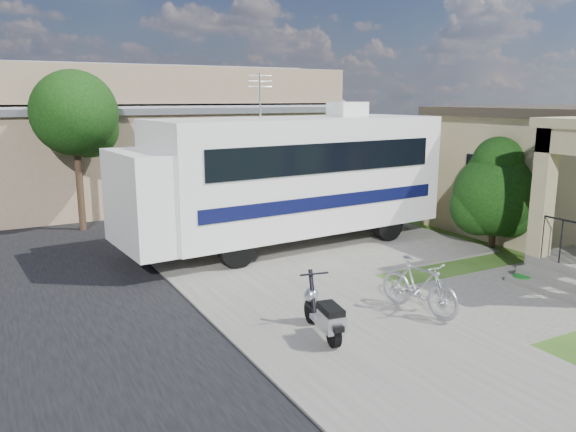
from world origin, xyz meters
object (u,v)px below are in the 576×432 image
shrub (495,191)px  garden_hose (521,281)px  scooter (324,315)px  bicycle (419,289)px  motorhome (287,175)px

shrub → garden_hose: bearing=-127.0°
scooter → bicycle: (2.03, 0.09, 0.06)m
scooter → garden_hose: scooter is taller
scooter → garden_hose: size_ratio=4.04×
shrub → garden_hose: (-1.86, -2.47, -1.38)m
garden_hose → scooter: bearing=-175.9°
shrub → garden_hose: size_ratio=8.10×
shrub → scooter: 7.55m
shrub → scooter: bearing=-157.7°
bicycle → scooter: bearing=170.9°
shrub → scooter: (-6.92, -2.83, -1.03)m
motorhome → bicycle: size_ratio=5.27×
motorhome → garden_hose: motorhome is taller
scooter → bicycle: size_ratio=0.87×
motorhome → garden_hose: bearing=-65.9°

